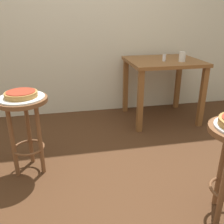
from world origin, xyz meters
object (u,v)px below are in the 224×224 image
at_px(stool_middle, 24,118).
at_px(serving_plate_middle, 22,97).
at_px(cup_near_edge, 182,57).
at_px(condiment_shaker, 164,58).
at_px(pizza_middle, 21,94).
at_px(dining_table, 163,70).

relative_size(stool_middle, serving_plate_middle, 1.85).
height_order(cup_near_edge, condiment_shaker, cup_near_edge).
height_order(serving_plate_middle, cup_near_edge, cup_near_edge).
bearing_deg(condiment_shaker, serving_plate_middle, -152.60).
bearing_deg(serving_plate_middle, condiment_shaker, 27.40).
xyz_separation_m(stool_middle, pizza_middle, (-0.00, 0.00, 0.20)).
bearing_deg(stool_middle, condiment_shaker, 27.40).
height_order(dining_table, cup_near_edge, cup_near_edge).
bearing_deg(stool_middle, pizza_middle, 153.43).
relative_size(serving_plate_middle, condiment_shaker, 4.85).
bearing_deg(condiment_shaker, dining_table, 69.09).
xyz_separation_m(serving_plate_middle, dining_table, (1.56, 0.87, -0.04)).
relative_size(stool_middle, pizza_middle, 2.64).
xyz_separation_m(stool_middle, serving_plate_middle, (-0.00, 0.00, 0.18)).
bearing_deg(condiment_shaker, cup_near_edge, -20.94).
distance_m(serving_plate_middle, cup_near_edge, 1.87).
bearing_deg(pizza_middle, dining_table, 29.17).
xyz_separation_m(stool_middle, dining_table, (1.56, 0.87, 0.14)).
bearing_deg(stool_middle, cup_near_edge, 22.67).
height_order(serving_plate_middle, pizza_middle, pizza_middle).
height_order(serving_plate_middle, dining_table, dining_table).
relative_size(pizza_middle, condiment_shaker, 3.41).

